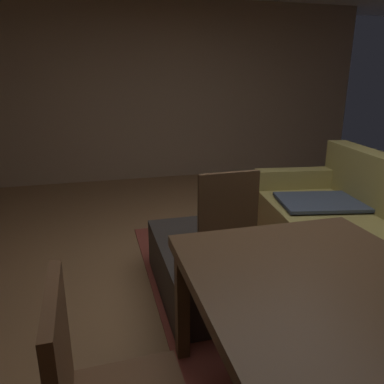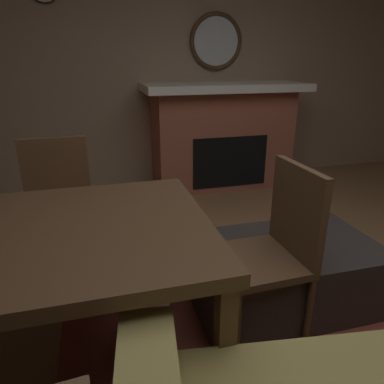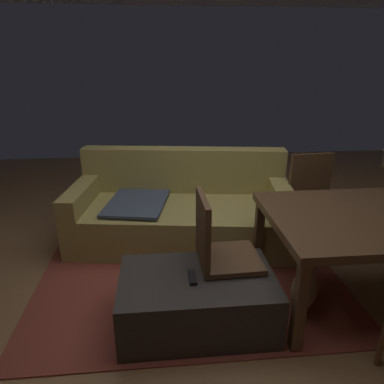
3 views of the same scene
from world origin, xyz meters
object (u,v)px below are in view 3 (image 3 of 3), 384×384
object	(u,v)px
couch	(181,211)
ottoman_coffee_table	(197,300)
dining_chair_west	(217,248)
dining_table	(369,224)
small_dog	(303,290)
dining_chair_north	(314,196)
tv_remote	(192,277)

from	to	relation	value
couch	ottoman_coffee_table	world-z (taller)	couch
ottoman_coffee_table	dining_chair_west	bearing A→B (deg)	44.23
dining_table	small_dog	xyz separation A→B (m)	(-0.47, -0.07, -0.50)
dining_chair_west	dining_table	bearing A→B (deg)	0.15
dining_table	couch	bearing A→B (deg)	138.83
dining_table	small_dog	size ratio (longest dim) A/B	3.13
couch	ottoman_coffee_table	bearing A→B (deg)	-88.99
dining_chair_west	small_dog	world-z (taller)	dining_chair_west
dining_table	dining_chair_north	bearing A→B (deg)	90.45
tv_remote	dining_table	bearing A→B (deg)	7.00
ottoman_coffee_table	dining_chair_north	distance (m)	1.72
dining_chair_north	ottoman_coffee_table	bearing A→B (deg)	-139.95
couch	ottoman_coffee_table	distance (m)	1.32
couch	dining_table	world-z (taller)	couch
couch	tv_remote	world-z (taller)	couch
tv_remote	dining_chair_west	bearing A→B (deg)	41.76
tv_remote	ottoman_coffee_table	bearing A→B (deg)	34.24
tv_remote	small_dog	size ratio (longest dim) A/B	0.34
ottoman_coffee_table	small_dog	world-z (taller)	ottoman_coffee_table
couch	dining_chair_north	distance (m)	1.35
ottoman_coffee_table	dining_chair_west	xyz separation A→B (m)	(0.16, 0.16, 0.32)
couch	tv_remote	xyz separation A→B (m)	(-0.01, -1.34, 0.10)
dining_chair_north	dining_chair_west	world-z (taller)	same
tv_remote	dining_chair_north	distance (m)	1.74
dining_chair_north	dining_chair_west	size ratio (longest dim) A/B	1.00
dining_chair_west	couch	bearing A→B (deg)	99.10
couch	small_dog	bearing A→B (deg)	-55.27
tv_remote	dining_chair_west	xyz separation A→B (m)	(0.20, 0.18, 0.11)
dining_table	dining_chair_west	size ratio (longest dim) A/B	1.60
couch	dining_chair_north	bearing A→B (deg)	-9.99
tv_remote	small_dog	distance (m)	0.91
ottoman_coffee_table	dining_table	distance (m)	1.39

